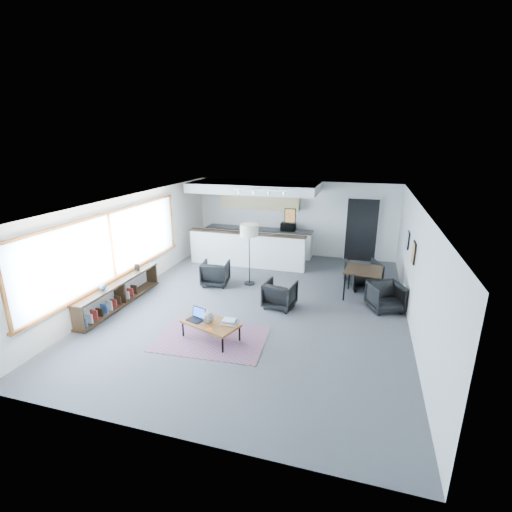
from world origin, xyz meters
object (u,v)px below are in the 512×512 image
(coffee_table, at_px, (211,324))
(book_stack, at_px, (230,321))
(laptop, at_px, (197,316))
(armchair_left, at_px, (215,272))
(armchair_right, at_px, (280,293))
(microwave, at_px, (288,226))
(dining_chair_far, at_px, (363,275))
(dining_table, at_px, (364,272))
(dining_chair_near, at_px, (385,298))
(floor_lamp, at_px, (249,232))
(ceramic_pot, at_px, (208,317))

(coffee_table, distance_m, book_stack, 0.41)
(laptop, xyz_separation_m, armchair_left, (-0.74, 2.78, -0.08))
(armchair_right, xyz_separation_m, microwave, (-0.66, 4.13, 0.73))
(microwave, bearing_deg, dining_chair_far, -41.51)
(laptop, distance_m, dining_table, 4.48)
(armchair_left, bearing_deg, armchair_right, 146.87)
(coffee_table, bearing_deg, dining_chair_near, 53.80)
(coffee_table, xyz_separation_m, laptop, (-0.32, 0.05, 0.10))
(laptop, bearing_deg, armchair_left, 122.96)
(armchair_left, height_order, dining_table, dining_table)
(coffee_table, xyz_separation_m, dining_table, (2.95, 3.10, 0.35))
(book_stack, relative_size, armchair_left, 0.42)
(armchair_right, distance_m, dining_chair_far, 2.70)
(laptop, relative_size, armchair_right, 0.55)
(book_stack, relative_size, floor_lamp, 0.18)
(laptop, xyz_separation_m, microwave, (0.68, 5.98, 0.65))
(floor_lamp, distance_m, dining_chair_near, 3.90)
(ceramic_pot, distance_m, floor_lamp, 3.33)
(dining_chair_far, bearing_deg, armchair_right, 23.15)
(coffee_table, distance_m, armchair_right, 2.15)
(coffee_table, bearing_deg, laptop, -170.69)
(dining_chair_far, bearing_deg, armchair_left, -7.90)
(floor_lamp, bearing_deg, armchair_left, -160.67)
(ceramic_pot, relative_size, armchair_left, 0.31)
(armchair_left, distance_m, microwave, 3.57)
(book_stack, distance_m, dining_table, 3.98)
(armchair_right, relative_size, dining_table, 0.73)
(coffee_table, distance_m, armchair_left, 3.02)
(coffee_table, relative_size, dining_chair_near, 2.04)
(coffee_table, xyz_separation_m, armchair_right, (1.02, 1.90, 0.01))
(dining_table, height_order, dining_chair_far, dining_table)
(armchair_left, bearing_deg, floor_lamp, -169.52)
(ceramic_pot, height_order, dining_table, dining_table)
(armchair_right, bearing_deg, floor_lamp, -39.45)
(dining_chair_near, bearing_deg, floor_lamp, 144.41)
(microwave, bearing_deg, coffee_table, -94.08)
(coffee_table, distance_m, ceramic_pot, 0.15)
(laptop, distance_m, ceramic_pot, 0.29)
(armchair_right, bearing_deg, dining_chair_far, -127.95)
(floor_lamp, bearing_deg, dining_chair_far, 11.64)
(laptop, relative_size, ceramic_pot, 1.75)
(dining_table, bearing_deg, armchair_left, -176.13)
(ceramic_pot, xyz_separation_m, dining_chair_near, (3.54, 2.47, -0.18))
(armchair_right, bearing_deg, book_stack, 78.63)
(laptop, bearing_deg, microwave, 101.62)
(armchair_left, xyz_separation_m, dining_chair_far, (4.01, 0.96, -0.01))
(armchair_right, height_order, microwave, microwave)
(coffee_table, xyz_separation_m, ceramic_pot, (-0.04, -0.02, 0.14))
(laptop, distance_m, book_stack, 0.72)
(dining_chair_near, bearing_deg, laptop, -172.64)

